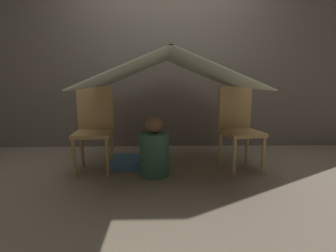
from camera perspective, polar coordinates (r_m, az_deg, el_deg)
ground_plane at (r=2.69m, az=0.09°, el=-10.84°), size 8.80×8.80×0.00m
wall_back at (r=3.74m, az=-0.45°, el=14.56°), size 7.00×0.05×2.50m
chair_left at (r=2.87m, az=-15.78°, el=0.01°), size 0.40×0.40×0.88m
chair_right at (r=2.90m, az=15.14°, el=0.15°), size 0.45×0.45×0.88m
sheet_canopy at (r=2.66m, az=-0.00°, el=11.97°), size 1.55×1.54×0.33m
person_front at (r=2.65m, az=-3.04°, el=-5.35°), size 0.29×0.29×0.61m
floor_cushion at (r=2.99m, az=-8.40°, el=-7.72°), size 0.43×0.34×0.10m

